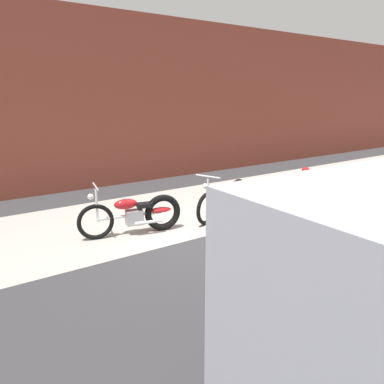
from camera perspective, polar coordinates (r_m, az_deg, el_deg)
name	(u,v)px	position (r m, az deg, el deg)	size (l,w,h in m)	color
ground_plane	(220,232)	(7.44, 4.24, -6.13)	(80.00, 80.00, 0.00)	#38383A
sidewalk_slab	(172,211)	(8.79, -2.98, -2.84)	(36.00, 3.50, 0.01)	#B2ADA3
brick_building_wall	(108,101)	(11.47, -12.59, 13.30)	(36.00, 0.50, 4.90)	brown
motorcycle_red	(138,214)	(7.31, -8.12, -3.30)	(1.98, 0.72, 1.03)	black
motorcycle_black	(227,198)	(8.43, 5.29, -0.84)	(1.93, 0.87, 1.03)	black
fire_hydrant	(305,183)	(10.11, 16.67, 1.33)	(0.22, 0.22, 0.84)	red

